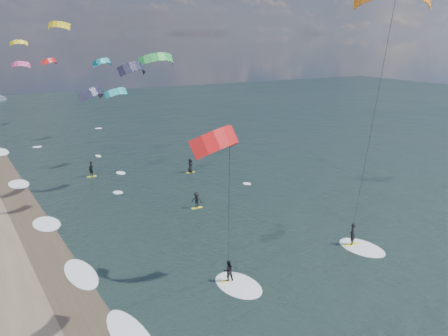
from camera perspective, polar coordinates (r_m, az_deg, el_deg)
wet_sand_strip at (r=32.22m, az=-15.92°, el=-15.55°), size 3.00×240.00×0.00m
kitesurfer_near_a at (r=32.15m, az=18.24°, el=12.49°), size 7.85×9.36×19.50m
kitesurfer_near_b at (r=27.13m, az=0.91°, el=-3.20°), size 6.85×8.76×12.55m
far_kitesurfers at (r=54.75m, az=-6.47°, el=-1.22°), size 11.89×16.81×1.82m
bg_kite_field at (r=71.79m, az=-16.44°, el=11.87°), size 13.97×71.15×9.04m
shoreline_surf at (r=36.55m, az=-15.99°, el=-11.71°), size 2.40×79.40×0.11m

